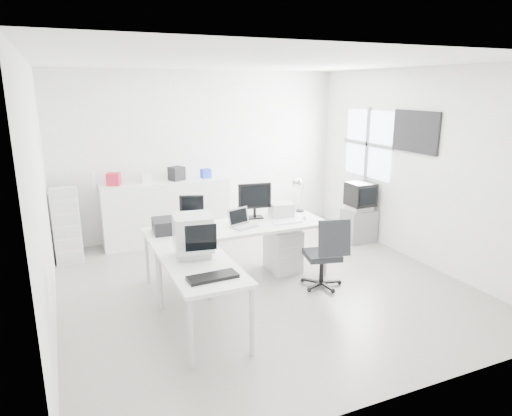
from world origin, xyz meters
name	(u,v)px	position (x,y,z in m)	size (l,w,h in m)	color
floor	(262,285)	(0.00, 0.00, 0.00)	(5.00, 5.00, 0.01)	#B9B2A6
ceiling	(263,62)	(0.00, 0.00, 2.80)	(5.00, 5.00, 0.01)	white
back_wall	(203,154)	(0.00, 2.50, 1.40)	(5.00, 0.02, 2.80)	white
left_wall	(41,200)	(-2.50, 0.00, 1.40)	(0.02, 5.00, 2.80)	white
right_wall	(419,167)	(2.50, 0.00, 1.40)	(0.02, 5.00, 2.80)	white
window	(368,144)	(2.48, 1.20, 1.60)	(0.02, 1.20, 1.10)	white
wall_picture	(416,132)	(2.47, 0.10, 1.90)	(0.04, 0.90, 0.60)	black
main_desk	(238,252)	(-0.21, 0.32, 0.38)	(2.40, 0.80, 0.75)	white
side_desk	(202,297)	(-1.06, -0.78, 0.38)	(0.70, 1.40, 0.75)	white
drawer_pedestal	(283,249)	(0.49, 0.37, 0.30)	(0.40, 0.50, 0.60)	white
inkjet_printer	(172,225)	(-1.06, 0.42, 0.84)	(0.48, 0.37, 0.17)	black
lcd_monitor_small	(192,211)	(-0.76, 0.57, 0.95)	(0.32, 0.18, 0.40)	black
lcd_monitor_large	(255,201)	(0.14, 0.57, 0.99)	(0.46, 0.19, 0.48)	black
laptop	(244,220)	(-0.16, 0.22, 0.85)	(0.31, 0.32, 0.21)	#B7B7BA
white_keyboard	(287,222)	(0.44, 0.17, 0.76)	(0.40, 0.12, 0.02)	white
white_mouse	(305,218)	(0.74, 0.22, 0.78)	(0.06, 0.06, 0.06)	white
laser_printer	(281,209)	(0.54, 0.54, 0.84)	(0.32, 0.27, 0.18)	#B7B7B7
desk_lamp	(300,197)	(0.89, 0.62, 0.97)	(0.15, 0.15, 0.45)	silver
crt_monitor	(193,237)	(-1.06, -0.53, 0.97)	(0.38, 0.38, 0.44)	#B7B7BA
black_keyboard	(213,277)	(-1.06, -1.18, 0.77)	(0.49, 0.19, 0.03)	black
office_chair	(322,252)	(0.69, -0.34, 0.48)	(0.55, 0.55, 0.95)	#232528
tv_cabinet	(359,225)	(2.22, 0.97, 0.27)	(0.50, 0.41, 0.54)	slate
crt_tv	(360,197)	(2.22, 0.97, 0.77)	(0.50, 0.48, 0.45)	black
sideboard	(166,212)	(-0.73, 2.24, 0.52)	(2.07, 0.52, 1.04)	white
clutter_box_a	(114,179)	(-1.53, 2.24, 1.13)	(0.19, 0.17, 0.19)	red
clutter_box_b	(146,178)	(-1.03, 2.24, 1.11)	(0.16, 0.13, 0.16)	white
clutter_box_c	(177,174)	(-0.53, 2.24, 1.15)	(0.22, 0.20, 0.22)	black
clutter_box_d	(206,173)	(-0.03, 2.24, 1.11)	(0.15, 0.13, 0.15)	#1C3AC5
clutter_bottle	(93,179)	(-1.83, 2.28, 1.15)	(0.07, 0.07, 0.22)	white
filing_cabinet	(67,225)	(-2.28, 1.99, 0.54)	(0.38, 0.45, 1.08)	white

